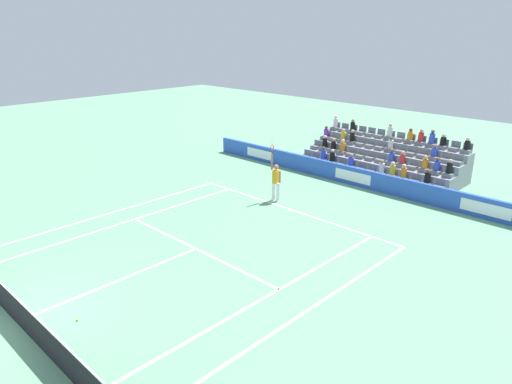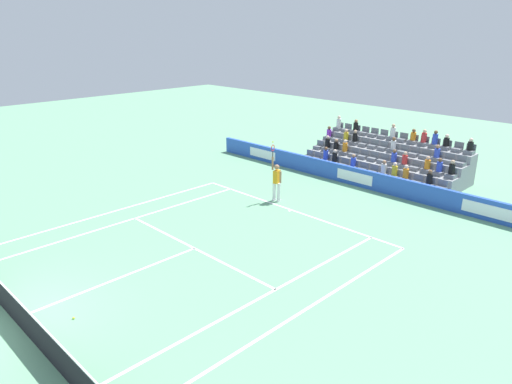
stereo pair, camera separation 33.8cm
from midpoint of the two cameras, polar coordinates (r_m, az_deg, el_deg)
ground_plane at (r=15.32m, az=-27.41°, el=-13.72°), size 80.00×80.00×0.00m
line_baseline at (r=21.33m, az=3.81°, el=-2.15°), size 10.97×0.10×0.01m
line_service at (r=17.84m, az=-7.79°, el=-6.78°), size 8.23×0.10×0.01m
line_centre_service at (r=16.31m, az=-16.74°, el=-10.12°), size 0.10×6.40×0.01m
line_singles_sideline_left at (r=20.77m, az=-15.88°, el=-3.49°), size 0.10×11.89×0.01m
line_singles_sideline_right at (r=14.88m, az=0.95°, el=-12.27°), size 0.10×11.89×0.01m
line_doubles_sideline_left at (r=21.90m, az=-17.72°, el=-2.49°), size 0.10×11.89×0.01m
line_doubles_sideline_right at (r=14.13m, az=5.13°, el=-14.25°), size 0.10×11.89×0.01m
line_centre_mark at (r=21.26m, az=3.64°, el=-2.22°), size 0.10×0.20×0.01m
sponsor_barrier at (r=25.00m, az=11.28°, el=1.89°), size 19.84×0.22×0.93m
tennis_net at (r=15.07m, az=-27.71°, el=-12.13°), size 11.97×0.10×1.07m
tennis_player at (r=22.07m, az=1.95°, el=1.36°), size 0.54×0.42×2.85m
stadium_stand at (r=27.36m, az=14.71°, el=3.65°), size 8.68×3.80×2.62m
loose_tennis_ball at (r=14.67m, az=-21.33°, el=-14.12°), size 0.07×0.07×0.07m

